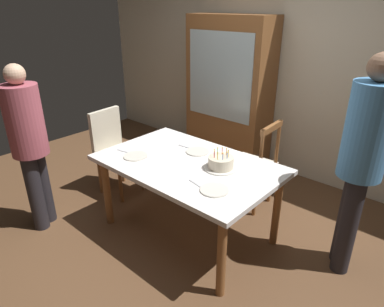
{
  "coord_description": "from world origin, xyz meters",
  "views": [
    {
      "loc": [
        1.8,
        -1.97,
        2.03
      ],
      "look_at": [
        0.05,
        0.0,
        0.84
      ],
      "focal_mm": 31.62,
      "sensor_mm": 36.0,
      "label": 1
    }
  ],
  "objects_px": {
    "dining_table": "(188,171)",
    "person_guest": "(362,157)",
    "birthday_cake": "(221,163)",
    "chair_upholstered": "(114,147)",
    "chair_spindle_back": "(253,166)",
    "person_celebrant": "(29,140)",
    "plate_near_celebrant": "(136,156)",
    "plate_far_side": "(198,151)",
    "china_cabinet": "(229,93)",
    "plate_near_guest": "(214,190)"
  },
  "relations": [
    {
      "from": "dining_table",
      "to": "chair_spindle_back",
      "type": "relative_size",
      "value": 1.67
    },
    {
      "from": "dining_table",
      "to": "china_cabinet",
      "type": "relative_size",
      "value": 0.83
    },
    {
      "from": "chair_upholstered",
      "to": "plate_near_guest",
      "type": "bearing_deg",
      "value": -9.75
    },
    {
      "from": "plate_far_side",
      "to": "chair_spindle_back",
      "type": "xyz_separation_m",
      "value": [
        0.25,
        0.6,
        -0.29
      ]
    },
    {
      "from": "plate_near_guest",
      "to": "china_cabinet",
      "type": "bearing_deg",
      "value": 123.27
    },
    {
      "from": "person_guest",
      "to": "chair_upholstered",
      "type": "bearing_deg",
      "value": -169.21
    },
    {
      "from": "chair_spindle_back",
      "to": "plate_near_guest",
      "type": "bearing_deg",
      "value": -73.79
    },
    {
      "from": "dining_table",
      "to": "person_celebrant",
      "type": "xyz_separation_m",
      "value": [
        -1.16,
        -0.84,
        0.24
      ]
    },
    {
      "from": "person_guest",
      "to": "china_cabinet",
      "type": "bearing_deg",
      "value": 151.89
    },
    {
      "from": "birthday_cake",
      "to": "chair_upholstered",
      "type": "xyz_separation_m",
      "value": [
        -1.47,
        -0.04,
        -0.26
      ]
    },
    {
      "from": "chair_spindle_back",
      "to": "person_celebrant",
      "type": "distance_m",
      "value": 2.18
    },
    {
      "from": "dining_table",
      "to": "plate_near_celebrant",
      "type": "bearing_deg",
      "value": -152.56
    },
    {
      "from": "dining_table",
      "to": "plate_near_guest",
      "type": "height_order",
      "value": "plate_near_guest"
    },
    {
      "from": "birthday_cake",
      "to": "plate_near_guest",
      "type": "height_order",
      "value": "birthday_cake"
    },
    {
      "from": "person_guest",
      "to": "plate_near_guest",
      "type": "bearing_deg",
      "value": -135.88
    },
    {
      "from": "plate_near_guest",
      "to": "chair_upholstered",
      "type": "distance_m",
      "value": 1.7
    },
    {
      "from": "plate_near_guest",
      "to": "person_guest",
      "type": "bearing_deg",
      "value": 44.12
    },
    {
      "from": "dining_table",
      "to": "chair_spindle_back",
      "type": "xyz_separation_m",
      "value": [
        0.17,
        0.82,
        -0.2
      ]
    },
    {
      "from": "birthday_cake",
      "to": "plate_far_side",
      "type": "xyz_separation_m",
      "value": [
        -0.37,
        0.13,
        -0.04
      ]
    },
    {
      "from": "dining_table",
      "to": "birthday_cake",
      "type": "height_order",
      "value": "birthday_cake"
    },
    {
      "from": "plate_near_guest",
      "to": "person_celebrant",
      "type": "distance_m",
      "value": 1.76
    },
    {
      "from": "plate_near_celebrant",
      "to": "plate_far_side",
      "type": "relative_size",
      "value": 1.0
    },
    {
      "from": "chair_spindle_back",
      "to": "plate_far_side",
      "type": "bearing_deg",
      "value": -112.62
    },
    {
      "from": "birthday_cake",
      "to": "plate_far_side",
      "type": "height_order",
      "value": "birthday_cake"
    },
    {
      "from": "dining_table",
      "to": "birthday_cake",
      "type": "xyz_separation_m",
      "value": [
        0.29,
        0.09,
        0.14
      ]
    },
    {
      "from": "chair_upholstered",
      "to": "person_guest",
      "type": "bearing_deg",
      "value": 10.79
    },
    {
      "from": "plate_far_side",
      "to": "china_cabinet",
      "type": "bearing_deg",
      "value": 114.82
    },
    {
      "from": "chair_spindle_back",
      "to": "chair_upholstered",
      "type": "xyz_separation_m",
      "value": [
        -1.35,
        -0.77,
        0.07
      ]
    },
    {
      "from": "dining_table",
      "to": "person_guest",
      "type": "relative_size",
      "value": 0.91
    },
    {
      "from": "plate_near_celebrant",
      "to": "chair_upholstered",
      "type": "bearing_deg",
      "value": 159.1
    },
    {
      "from": "plate_near_guest",
      "to": "chair_spindle_back",
      "type": "height_order",
      "value": "chair_spindle_back"
    },
    {
      "from": "person_celebrant",
      "to": "person_guest",
      "type": "height_order",
      "value": "person_guest"
    },
    {
      "from": "birthday_cake",
      "to": "plate_near_guest",
      "type": "bearing_deg",
      "value": -59.83
    },
    {
      "from": "plate_far_side",
      "to": "chair_upholstered",
      "type": "relative_size",
      "value": 0.23
    },
    {
      "from": "plate_far_side",
      "to": "china_cabinet",
      "type": "xyz_separation_m",
      "value": [
        -0.62,
        1.33,
        0.2
      ]
    },
    {
      "from": "plate_near_celebrant",
      "to": "dining_table",
      "type": "bearing_deg",
      "value": 27.44
    },
    {
      "from": "plate_far_side",
      "to": "chair_spindle_back",
      "type": "distance_m",
      "value": 0.71
    },
    {
      "from": "dining_table",
      "to": "person_guest",
      "type": "bearing_deg",
      "value": 22.69
    },
    {
      "from": "plate_near_guest",
      "to": "person_guest",
      "type": "height_order",
      "value": "person_guest"
    },
    {
      "from": "person_celebrant",
      "to": "china_cabinet",
      "type": "distance_m",
      "value": 2.45
    },
    {
      "from": "dining_table",
      "to": "plate_near_guest",
      "type": "bearing_deg",
      "value": -25.45
    },
    {
      "from": "dining_table",
      "to": "birthday_cake",
      "type": "bearing_deg",
      "value": 18.11
    },
    {
      "from": "china_cabinet",
      "to": "chair_spindle_back",
      "type": "bearing_deg",
      "value": -40.28
    },
    {
      "from": "chair_spindle_back",
      "to": "china_cabinet",
      "type": "relative_size",
      "value": 0.5
    },
    {
      "from": "chair_upholstered",
      "to": "person_guest",
      "type": "xyz_separation_m",
      "value": [
        2.43,
        0.46,
        0.46
      ]
    },
    {
      "from": "birthday_cake",
      "to": "china_cabinet",
      "type": "bearing_deg",
      "value": 123.92
    },
    {
      "from": "chair_upholstered",
      "to": "china_cabinet",
      "type": "height_order",
      "value": "china_cabinet"
    },
    {
      "from": "china_cabinet",
      "to": "chair_upholstered",
      "type": "bearing_deg",
      "value": -107.98
    },
    {
      "from": "birthday_cake",
      "to": "chair_upholstered",
      "type": "distance_m",
      "value": 1.49
    },
    {
      "from": "plate_near_guest",
      "to": "chair_spindle_back",
      "type": "bearing_deg",
      "value": 106.21
    }
  ]
}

